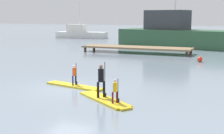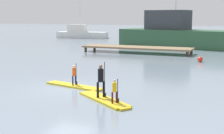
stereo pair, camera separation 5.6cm
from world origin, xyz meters
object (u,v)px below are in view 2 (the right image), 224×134
object	(u,v)px
paddler_child_solo	(74,74)
motor_boat_small_navy	(81,33)
paddleboard_near	(74,86)
fishing_boat_white_large	(176,34)
paddler_child_front	(115,90)
mooring_buoy_mid	(200,59)
paddler_adult	(101,79)
paddleboard_far	(104,100)

from	to	relation	value
paddler_child_solo	motor_boat_small_navy	world-z (taller)	motor_boat_small_navy
paddleboard_near	fishing_boat_white_large	bearing A→B (deg)	90.08
paddleboard_near	paddler_child_solo	distance (m)	0.68
paddler_child_front	mooring_buoy_mid	world-z (taller)	paddler_child_front
paddler_adult	fishing_boat_white_large	distance (m)	28.21
paddleboard_far	paddler_adult	distance (m)	1.00
paddleboard_near	paddler_adult	xyz separation A→B (m)	(2.54, -1.92, 0.94)
paddleboard_near	paddleboard_far	xyz separation A→B (m)	(2.81, -2.13, 0.00)
paddler_child_front	fishing_boat_white_large	world-z (taller)	fishing_boat_white_large
paddler_adult	mooring_buoy_mid	bearing A→B (deg)	80.84
paddleboard_far	paddleboard_near	bearing A→B (deg)	142.92
paddleboard_near	paddler_child_solo	bearing A→B (deg)	27.56
paddleboard_near	motor_boat_small_navy	size ratio (longest dim) A/B	0.41
paddler_adult	fishing_boat_white_large	xyz separation A→B (m)	(-2.58, 28.08, 0.59)
motor_boat_small_navy	mooring_buoy_mid	xyz separation A→B (m)	(23.98, -23.02, -0.61)
paddleboard_near	paddler_child_solo	world-z (taller)	paddler_child_solo
motor_boat_small_navy	paddler_adult	bearing A→B (deg)	-60.29
fishing_boat_white_large	mooring_buoy_mid	xyz separation A→B (m)	(4.97, -13.27, -1.35)
paddleboard_near	motor_boat_small_navy	distance (m)	40.66
fishing_boat_white_large	motor_boat_small_navy	world-z (taller)	fishing_boat_white_large
paddler_child_solo	paddleboard_far	bearing A→B (deg)	-37.36
paddler_child_solo	fishing_boat_white_large	size ratio (longest dim) A/B	0.08
paddler_adult	fishing_boat_white_large	size ratio (longest dim) A/B	0.10
paddler_adult	paddleboard_far	bearing A→B (deg)	-36.98
paddler_child_solo	paddler_child_front	distance (m)	4.40
mooring_buoy_mid	paddleboard_far	bearing A→B (deg)	-98.04
paddleboard_near	fishing_boat_white_large	xyz separation A→B (m)	(-0.04, 26.16, 1.53)
paddler_adult	paddleboard_near	bearing A→B (deg)	142.90
paddler_child_front	mooring_buoy_mid	bearing A→B (deg)	84.87
paddleboard_far	paddler_adult	bearing A→B (deg)	143.02
paddler_adult	mooring_buoy_mid	xyz separation A→B (m)	(2.39, 14.81, -0.76)
paddleboard_near	motor_boat_small_navy	world-z (taller)	motor_boat_small_navy
paddler_child_solo	paddler_adult	bearing A→B (deg)	-37.40
paddleboard_far	fishing_boat_white_large	world-z (taller)	fishing_boat_white_large
paddler_adult	paddler_child_front	xyz separation A→B (m)	(1.00, -0.71, -0.30)
paddler_child_solo	paddleboard_far	world-z (taller)	paddler_child_solo
paddler_child_solo	motor_boat_small_navy	xyz separation A→B (m)	(-19.06, 35.90, 0.11)
motor_boat_small_navy	mooring_buoy_mid	world-z (taller)	motor_boat_small_navy
paddleboard_near	paddleboard_far	size ratio (longest dim) A/B	1.11
paddleboard_near	mooring_buoy_mid	xyz separation A→B (m)	(4.93, 12.89, 0.18)
paddler_child_front	fishing_boat_white_large	size ratio (longest dim) A/B	0.07
fishing_boat_white_large	paddler_child_solo	bearing A→B (deg)	-89.88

